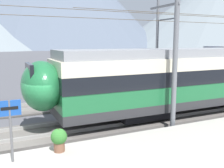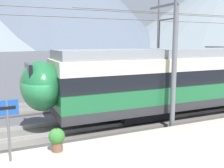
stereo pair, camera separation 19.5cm
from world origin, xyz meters
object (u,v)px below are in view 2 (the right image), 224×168
Objects in this scene: platform_sign at (8,117)px; potted_plant_platform_edge at (57,138)px; catenary_mast_far_side at (160,42)px; catenary_mast_mid at (173,41)px.

platform_sign is 2.45× the size of potted_plant_platform_edge.
catenary_mast_far_side is at bearing 38.67° from platform_sign.
platform_sign is at bearing -174.04° from potted_plant_platform_edge.
catenary_mast_mid is 6.77m from potted_plant_platform_edge.
catenary_mast_mid is at bearing 9.71° from platform_sign.
catenary_mast_mid reaches higher than catenary_mast_far_side.
catenary_mast_mid is 7.80m from platform_sign.
catenary_mast_mid is 1.00× the size of catenary_mast_far_side.
potted_plant_platform_edge is (-5.74, -1.09, -3.41)m from catenary_mast_mid.
catenary_mast_mid is at bearing 10.72° from potted_plant_platform_edge.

